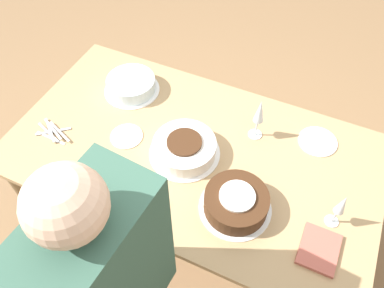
% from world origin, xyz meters
% --- Properties ---
extents(ground_plane, '(12.00, 12.00, 0.00)m').
position_xyz_m(ground_plane, '(0.00, 0.00, 0.00)').
color(ground_plane, '#8E6B47').
extents(dining_table, '(1.74, 0.97, 0.77)m').
position_xyz_m(dining_table, '(0.00, 0.00, 0.67)').
color(dining_table, tan).
rests_on(dining_table, ground_plane).
extents(cake_center_white, '(0.33, 0.33, 0.09)m').
position_xyz_m(cake_center_white, '(-0.02, -0.03, 0.81)').
color(cake_center_white, white).
rests_on(cake_center_white, dining_table).
extents(cake_front_chocolate, '(0.31, 0.31, 0.11)m').
position_xyz_m(cake_front_chocolate, '(0.29, -0.20, 0.81)').
color(cake_front_chocolate, white).
rests_on(cake_front_chocolate, dining_table).
extents(cake_back_decorated, '(0.30, 0.30, 0.08)m').
position_xyz_m(cake_back_decorated, '(-0.46, 0.24, 0.80)').
color(cake_back_decorated, white).
rests_on(cake_back_decorated, dining_table).
extents(wine_glass_near, '(0.07, 0.07, 0.23)m').
position_xyz_m(wine_glass_near, '(0.24, 0.22, 0.92)').
color(wine_glass_near, silver).
rests_on(wine_glass_near, dining_table).
extents(wine_glass_far, '(0.06, 0.06, 0.20)m').
position_xyz_m(wine_glass_far, '(0.68, -0.09, 0.90)').
color(wine_glass_far, silver).
rests_on(wine_glass_far, dining_table).
extents(dessert_plate_left, '(0.16, 0.16, 0.01)m').
position_xyz_m(dessert_plate_left, '(-0.33, -0.06, 0.77)').
color(dessert_plate_left, white).
rests_on(dessert_plate_left, dining_table).
extents(dessert_plate_right, '(0.19, 0.19, 0.01)m').
position_xyz_m(dessert_plate_right, '(0.53, 0.30, 0.77)').
color(dessert_plate_right, white).
rests_on(dessert_plate_right, dining_table).
extents(fork_pile, '(0.21, 0.12, 0.02)m').
position_xyz_m(fork_pile, '(-0.66, -0.19, 0.77)').
color(fork_pile, silver).
rests_on(fork_pile, dining_table).
extents(napkin_stack, '(0.15, 0.18, 0.02)m').
position_xyz_m(napkin_stack, '(0.66, -0.24, 0.78)').
color(napkin_stack, '#B75B4C').
rests_on(napkin_stack, dining_table).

